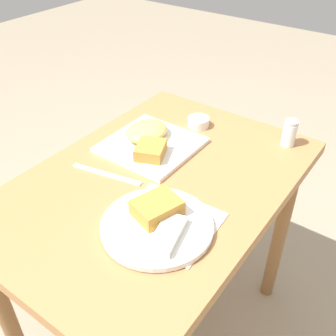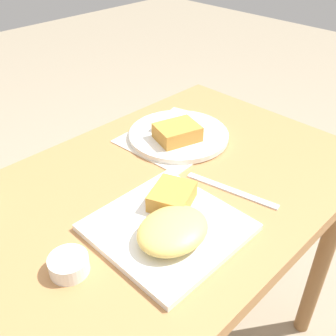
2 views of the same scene
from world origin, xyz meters
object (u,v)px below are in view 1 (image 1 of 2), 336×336
(plate_square_near, at_px, (149,140))
(sauce_ramekin, at_px, (199,122))
(butter_knife, at_px, (106,174))
(salt_shaker, at_px, (289,135))
(plate_oval_far, at_px, (158,222))

(plate_square_near, bearing_deg, sauce_ramekin, 163.47)
(sauce_ramekin, distance_m, butter_knife, 0.39)
(salt_shaker, bearing_deg, sauce_ramekin, -77.01)
(plate_square_near, xyz_separation_m, butter_knife, (0.19, -0.01, -0.02))
(sauce_ramekin, bearing_deg, butter_knife, -9.47)
(plate_square_near, relative_size, salt_shaker, 3.09)
(plate_oval_far, distance_m, sauce_ramekin, 0.49)
(butter_knife, bearing_deg, salt_shaker, 40.25)
(butter_knife, bearing_deg, plate_square_near, 76.41)
(sauce_ramekin, xyz_separation_m, salt_shaker, (-0.07, 0.29, 0.02))
(plate_oval_far, bearing_deg, sauce_ramekin, -158.82)
(plate_square_near, distance_m, salt_shaker, 0.43)
(plate_square_near, bearing_deg, salt_shaker, 126.99)
(plate_oval_far, relative_size, butter_knife, 1.23)
(plate_oval_far, height_order, sauce_ramekin, plate_oval_far)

